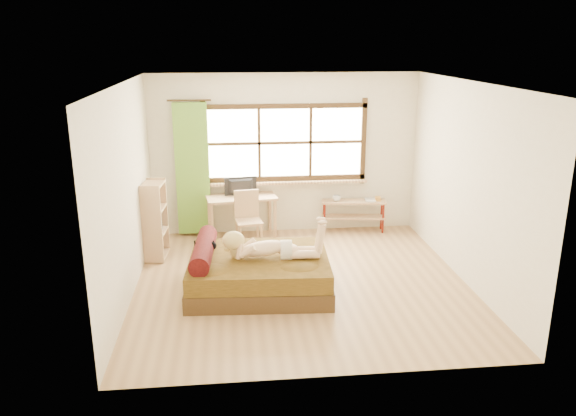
{
  "coord_description": "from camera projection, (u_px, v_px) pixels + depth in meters",
  "views": [
    {
      "loc": [
        -0.94,
        -7.04,
        3.23
      ],
      "look_at": [
        -0.16,
        0.2,
        1.02
      ],
      "focal_mm": 35.0,
      "sensor_mm": 36.0,
      "label": 1
    }
  ],
  "objects": [
    {
      "name": "wall_back",
      "position": [
        285.0,
        154.0,
        9.48
      ],
      "size": [
        4.5,
        0.0,
        4.5
      ],
      "primitive_type": "plane",
      "rotation": [
        1.57,
        0.0,
        0.0
      ],
      "color": "silver",
      "rests_on": "floor"
    },
    {
      "name": "wall_left",
      "position": [
        126.0,
        193.0,
        7.11
      ],
      "size": [
        0.0,
        4.5,
        4.5
      ],
      "primitive_type": "plane",
      "rotation": [
        1.57,
        0.0,
        1.57
      ],
      "color": "silver",
      "rests_on": "floor"
    },
    {
      "name": "book",
      "position": [
        365.0,
        200.0,
        9.68
      ],
      "size": [
        0.21,
        0.26,
        0.02
      ],
      "primitive_type": "imported",
      "rotation": [
        0.0,
        0.0,
        -0.12
      ],
      "color": "gray",
      "rests_on": "pipe_shelf"
    },
    {
      "name": "wall_right",
      "position": [
        467.0,
        184.0,
        7.57
      ],
      "size": [
        0.0,
        4.5,
        4.5
      ],
      "primitive_type": "plane",
      "rotation": [
        1.57,
        0.0,
        -1.57
      ],
      "color": "silver",
      "rests_on": "floor"
    },
    {
      "name": "bookshelf",
      "position": [
        155.0,
        220.0,
        8.46
      ],
      "size": [
        0.33,
        0.54,
        1.19
      ],
      "rotation": [
        0.0,
        0.0,
        -0.08
      ],
      "color": "#A27358",
      "rests_on": "floor"
    },
    {
      "name": "pipe_shelf",
      "position": [
        354.0,
        209.0,
        9.7
      ],
      "size": [
        1.12,
        0.41,
        0.62
      ],
      "rotation": [
        0.0,
        0.0,
        -0.12
      ],
      "color": "#A27358",
      "rests_on": "floor"
    },
    {
      "name": "woman",
      "position": [
        270.0,
        238.0,
        7.3
      ],
      "size": [
        1.32,
        0.45,
        0.56
      ],
      "primitive_type": null,
      "rotation": [
        0.0,
        0.0,
        -0.06
      ],
      "color": "beige",
      "rests_on": "bed"
    },
    {
      "name": "desk",
      "position": [
        241.0,
        202.0,
        9.33
      ],
      "size": [
        1.2,
        0.67,
        0.71
      ],
      "rotation": [
        0.0,
        0.0,
        0.14
      ],
      "color": "#A27358",
      "rests_on": "floor"
    },
    {
      "name": "window",
      "position": [
        285.0,
        145.0,
        9.41
      ],
      "size": [
        2.8,
        0.16,
        1.46
      ],
      "color": "#FFEDBF",
      "rests_on": "wall_back"
    },
    {
      "name": "kitten",
      "position": [
        204.0,
        248.0,
        7.4
      ],
      "size": [
        0.28,
        0.13,
        0.22
      ],
      "primitive_type": null,
      "rotation": [
        0.0,
        0.0,
        -0.06
      ],
      "color": "black",
      "rests_on": "bed"
    },
    {
      "name": "wall_front",
      "position": [
        334.0,
        250.0,
        5.2
      ],
      "size": [
        4.5,
        0.0,
        4.5
      ],
      "primitive_type": "plane",
      "rotation": [
        -1.57,
        0.0,
        0.0
      ],
      "color": "silver",
      "rests_on": "floor"
    },
    {
      "name": "floor",
      "position": [
        301.0,
        283.0,
        7.73
      ],
      "size": [
        4.5,
        4.5,
        0.0
      ],
      "primitive_type": "plane",
      "color": "#9E754C",
      "rests_on": "ground"
    },
    {
      "name": "monitor",
      "position": [
        241.0,
        187.0,
        9.3
      ],
      "size": [
        0.54,
        0.14,
        0.31
      ],
      "primitive_type": "imported",
      "rotation": [
        0.0,
        0.0,
        3.28
      ],
      "color": "black",
      "rests_on": "desk"
    },
    {
      "name": "ceiling",
      "position": [
        303.0,
        83.0,
        6.95
      ],
      "size": [
        4.5,
        4.5,
        0.0
      ],
      "primitive_type": "plane",
      "rotation": [
        3.14,
        0.0,
        0.0
      ],
      "color": "white",
      "rests_on": "wall_back"
    },
    {
      "name": "chair",
      "position": [
        248.0,
        215.0,
        9.02
      ],
      "size": [
        0.45,
        0.45,
        0.9
      ],
      "rotation": [
        0.0,
        0.0,
        0.14
      ],
      "color": "#A27358",
      "rests_on": "floor"
    },
    {
      "name": "cup",
      "position": [
        337.0,
        198.0,
        9.61
      ],
      "size": [
        0.15,
        0.15,
        0.1
      ],
      "primitive_type": "imported",
      "rotation": [
        0.0,
        0.0,
        -0.12
      ],
      "color": "gray",
      "rests_on": "pipe_shelf"
    },
    {
      "name": "curtain",
      "position": [
        192.0,
        170.0,
        9.27
      ],
      "size": [
        0.55,
        0.1,
        2.2
      ],
      "primitive_type": "cube",
      "color": "#4D7C21",
      "rests_on": "wall_back"
    },
    {
      "name": "bed",
      "position": [
        256.0,
        272.0,
        7.47
      ],
      "size": [
        1.94,
        1.59,
        0.7
      ],
      "rotation": [
        0.0,
        0.0,
        -0.06
      ],
      "color": "#331D0F",
      "rests_on": "floor"
    }
  ]
}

